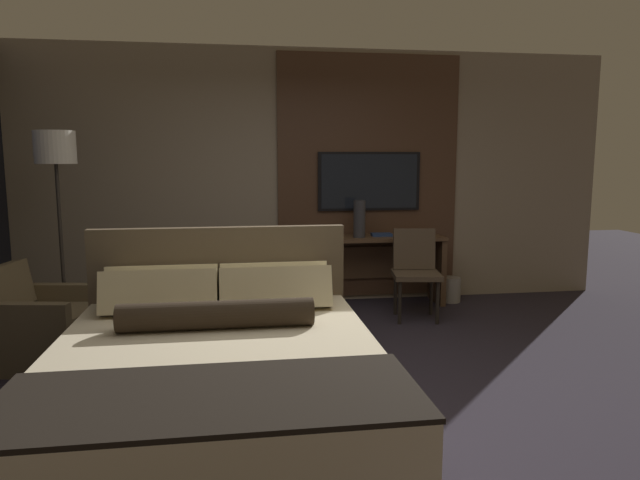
{
  "coord_description": "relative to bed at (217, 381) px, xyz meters",
  "views": [
    {
      "loc": [
        -0.67,
        -3.73,
        1.61
      ],
      "look_at": [
        0.02,
        0.86,
        0.95
      ],
      "focal_mm": 32.0,
      "sensor_mm": 36.0,
      "label": 1
    }
  ],
  "objects": [
    {
      "name": "ground_plane",
      "position": [
        0.79,
        0.58,
        -0.35
      ],
      "size": [
        16.0,
        16.0,
        0.0
      ],
      "primitive_type": "plane",
      "color": "#28232D"
    },
    {
      "name": "wall_back_tv_panel",
      "position": [
        0.89,
        3.17,
        1.05
      ],
      "size": [
        7.2,
        0.09,
        2.8
      ],
      "color": "gray",
      "rests_on": "ground_plane"
    },
    {
      "name": "bed",
      "position": [
        0.0,
        0.0,
        0.0
      ],
      "size": [
        1.83,
        2.21,
        1.12
      ],
      "color": "#33281E",
      "rests_on": "ground_plane"
    },
    {
      "name": "desk",
      "position": [
        1.62,
        2.91,
        0.15
      ],
      "size": [
        1.55,
        0.47,
        0.76
      ],
      "color": "brown",
      "rests_on": "ground_plane"
    },
    {
      "name": "tv",
      "position": [
        1.62,
        3.1,
        1.01
      ],
      "size": [
        1.16,
        0.04,
        0.65
      ],
      "color": "black"
    },
    {
      "name": "desk_chair",
      "position": [
        1.92,
        2.32,
        0.19
      ],
      "size": [
        0.53,
        0.53,
        0.9
      ],
      "rotation": [
        0.0,
        0.0,
        -0.16
      ],
      "color": "#4C3D2D",
      "rests_on": "ground_plane"
    },
    {
      "name": "armchair_by_window",
      "position": [
        -1.42,
        1.51,
        -0.08
      ],
      "size": [
        0.84,
        0.85,
        0.79
      ],
      "rotation": [
        0.0,
        0.0,
        1.41
      ],
      "color": "brown",
      "rests_on": "ground_plane"
    },
    {
      "name": "floor_lamp",
      "position": [
        -1.38,
        2.05,
        1.2
      ],
      "size": [
        0.34,
        0.34,
        1.85
      ],
      "color": "#282623",
      "rests_on": "ground_plane"
    },
    {
      "name": "vase_tall",
      "position": [
        1.45,
        2.83,
        0.61
      ],
      "size": [
        0.13,
        0.13,
        0.4
      ],
      "color": "#333338",
      "rests_on": "desk"
    },
    {
      "name": "book",
      "position": [
        1.72,
        2.9,
        0.43
      ],
      "size": [
        0.23,
        0.16,
        0.03
      ],
      "color": "navy",
      "rests_on": "desk"
    },
    {
      "name": "waste_bin",
      "position": [
        2.53,
        2.87,
        -0.21
      ],
      "size": [
        0.22,
        0.22,
        0.28
      ],
      "color": "gray",
      "rests_on": "ground_plane"
    }
  ]
}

